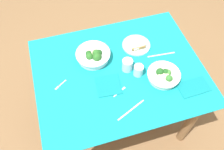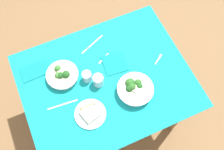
{
  "view_description": "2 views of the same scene",
  "coord_description": "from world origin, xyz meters",
  "views": [
    {
      "loc": [
        -0.33,
        -0.92,
        2.09
      ],
      "look_at": [
        -0.06,
        -0.03,
        0.75
      ],
      "focal_mm": 38.47,
      "sensor_mm": 36.0,
      "label": 1
    },
    {
      "loc": [
        0.26,
        0.7,
        2.41
      ],
      "look_at": [
        -0.05,
        -0.01,
        0.75
      ],
      "focal_mm": 42.29,
      "sensor_mm": 36.0,
      "label": 2
    }
  ],
  "objects": [
    {
      "name": "napkin_folded_lower",
      "position": [
        0.43,
        -0.27,
        0.74
      ],
      "size": [
        0.21,
        0.13,
        0.01
      ],
      "primitive_type": "cube",
      "rotation": [
        0.0,
        0.0,
        0.03
      ],
      "color": "#0F777D",
      "rests_on": "dining_table"
    },
    {
      "name": "ground_plane",
      "position": [
        0.0,
        0.0,
        0.0
      ],
      "size": [
        6.0,
        6.0,
        0.0
      ],
      "primitive_type": "plane",
      "color": "brown"
    },
    {
      "name": "broccoli_bowl_far",
      "position": [
        -0.14,
        0.15,
        0.77
      ],
      "size": [
        0.24,
        0.24,
        0.1
      ],
      "color": "white",
      "rests_on": "dining_table"
    },
    {
      "name": "napkin_folded_upper",
      "position": [
        -0.11,
        -0.09,
        0.74
      ],
      "size": [
        0.18,
        0.18,
        0.01
      ],
      "primitive_type": "cube",
      "rotation": [
        0.0,
        0.0,
        -0.1
      ],
      "color": "#0F777D",
      "rests_on": "dining_table"
    },
    {
      "name": "water_glass_center",
      "position": [
        0.12,
        -0.06,
        0.78
      ],
      "size": [
        0.07,
        0.07,
        0.08
      ],
      "primitive_type": "cylinder",
      "color": "silver",
      "rests_on": "dining_table"
    },
    {
      "name": "water_glass_side",
      "position": [
        0.06,
        0.0,
        0.78
      ],
      "size": [
        0.07,
        0.07,
        0.09
      ],
      "primitive_type": "cylinder",
      "color": "silver",
      "rests_on": "dining_table"
    },
    {
      "name": "table_knife_right",
      "position": [
        -0.02,
        -0.31,
        0.74
      ],
      "size": [
        0.2,
        0.09,
        0.0
      ],
      "primitive_type": "cube",
      "rotation": [
        0.0,
        0.0,
        3.54
      ],
      "color": "#B7B7BC",
      "rests_on": "dining_table"
    },
    {
      "name": "table_knife_left",
      "position": [
        0.34,
        0.05,
        0.74
      ],
      "size": [
        0.21,
        0.03,
        0.0
      ],
      "primitive_type": "cube",
      "rotation": [
        0.0,
        0.0,
        6.2
      ],
      "color": "#B7B7BC",
      "rests_on": "dining_table"
    },
    {
      "name": "fork_by_far_bowl",
      "position": [
        -0.05,
        -0.16,
        0.74
      ],
      "size": [
        0.1,
        0.06,
        0.0
      ],
      "rotation": [
        0.0,
        0.0,
        0.48
      ],
      "color": "#B7B7BC",
      "rests_on": "dining_table"
    },
    {
      "name": "broccoli_bowl_near",
      "position": [
        0.27,
        -0.14,
        0.77
      ],
      "size": [
        0.22,
        0.22,
        0.08
      ],
      "color": "silver",
      "rests_on": "dining_table"
    },
    {
      "name": "dining_table",
      "position": [
        0.0,
        0.0,
        0.61
      ],
      "size": [
        1.17,
        0.93,
        0.74
      ],
      "color": "teal",
      "rests_on": "ground_plane"
    },
    {
      "name": "fork_by_near_bowl",
      "position": [
        -0.41,
        -0.0,
        0.74
      ],
      "size": [
        0.09,
        0.06,
        0.0
      ],
      "rotation": [
        0.0,
        0.0,
        3.73
      ],
      "color": "#B7B7BC",
      "rests_on": "dining_table"
    },
    {
      "name": "bread_side_plate",
      "position": [
        0.19,
        0.18,
        0.75
      ],
      "size": [
        0.21,
        0.21,
        0.04
      ],
      "color": "#99C6D1",
      "rests_on": "dining_table"
    }
  ]
}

